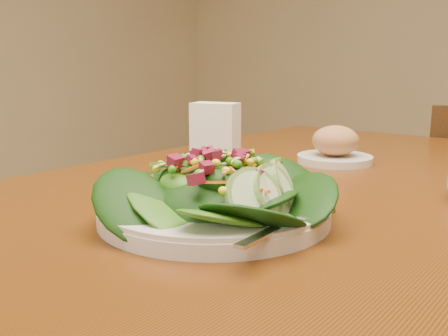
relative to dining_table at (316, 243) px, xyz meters
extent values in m
cube|color=#582D0C|center=(0.00, 0.00, 0.08)|extent=(0.90, 1.40, 0.04)
cylinder|color=#392210|center=(-0.39, 0.64, -0.29)|extent=(0.07, 0.07, 0.71)
cylinder|color=#392210|center=(-0.12, 1.05, -0.46)|extent=(0.04, 0.04, 0.38)
cylinder|color=#392210|center=(-0.03, 0.74, -0.46)|extent=(0.04, 0.04, 0.38)
cylinder|color=silver|center=(-0.02, -0.25, 0.11)|extent=(0.30, 0.30, 0.02)
ellipsoid|color=black|center=(-0.02, -0.25, 0.14)|extent=(0.20, 0.20, 0.04)
cube|color=silver|center=(0.11, -0.28, 0.12)|extent=(0.05, 0.18, 0.01)
cylinder|color=silver|center=(-0.07, 0.19, 0.11)|extent=(0.15, 0.15, 0.02)
ellipsoid|color=#A47045|center=(-0.07, 0.19, 0.15)|extent=(0.09, 0.09, 0.06)
cube|color=white|center=(-0.26, 0.05, 0.16)|extent=(0.10, 0.08, 0.12)
cube|color=white|center=(-0.26, 0.05, 0.17)|extent=(0.09, 0.06, 0.10)
camera|label=1|loc=(0.38, -0.72, 0.29)|focal=40.00mm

